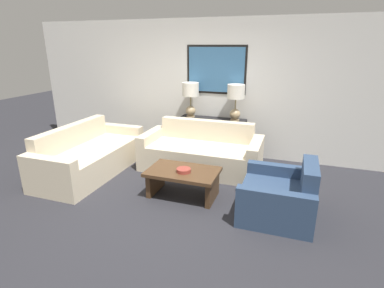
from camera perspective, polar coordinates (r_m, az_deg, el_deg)
ground_plane at (r=4.30m, az=-4.17°, el=-11.77°), size 20.00×20.00×0.00m
back_wall at (r=6.06m, az=4.67°, el=10.47°), size 8.18×0.12×2.65m
console_table at (r=6.01m, az=3.78°, el=1.22°), size 1.31×0.38×0.78m
table_lamp_left at (r=5.95m, az=-0.27°, el=9.38°), size 0.32×0.32×0.68m
table_lamp_right at (r=5.72m, az=8.34°, el=8.82°), size 0.32×0.32×0.68m
couch_by_back_wall at (r=5.41m, az=1.79°, el=-1.82°), size 2.11×0.94×0.83m
couch_by_side at (r=5.56m, az=-18.91°, el=-2.29°), size 0.94×2.11×0.83m
coffee_table at (r=4.45m, az=-1.73°, el=-6.38°), size 1.04×0.65×0.41m
decorative_bowl at (r=4.33m, az=-1.60°, el=-5.02°), size 0.21×0.21×0.05m
armchair_near_back_wall at (r=4.15m, az=16.41°, el=-9.67°), size 0.92×1.00×0.77m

